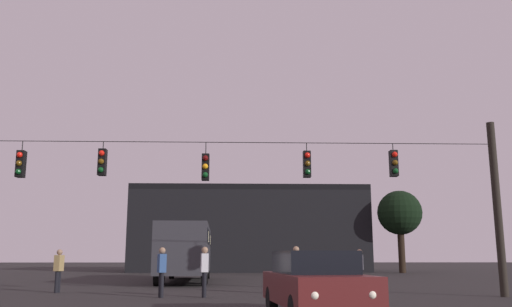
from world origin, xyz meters
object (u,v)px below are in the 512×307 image
Objects in this scene: car_near_right at (315,283)px; tree_left_silhouette at (400,213)px; city_bus at (186,247)px; pedestrian_crossing_center at (162,269)px; pedestrian_trailing at (59,268)px; pedestrian_crossing_right at (204,268)px; pedestrian_near_bus at (360,267)px; pedestrian_crossing_left at (296,267)px.

car_near_right is 0.65× the size of tree_left_silhouette.
city_bus is 11.36m from pedestrian_crossing_center.
pedestrian_crossing_center is at bearing -30.69° from pedestrian_trailing.
pedestrian_crossing_right is 1.02× the size of pedestrian_near_bus.
pedestrian_crossing_center is (0.25, -11.32, -0.90)m from city_bus.
pedestrian_near_bus is (3.22, 9.57, 0.15)m from car_near_right.
tree_left_silhouette is (11.85, 32.09, 4.13)m from car_near_right.
city_bus is at bearing 104.98° from car_near_right.
tree_left_silhouette is at bearing 69.74° from car_near_right.
pedestrian_crossing_right is (-2.97, 6.26, 0.18)m from car_near_right.
pedestrian_crossing_center is 1.02× the size of pedestrian_trailing.
pedestrian_trailing is at bearing 156.38° from pedestrian_crossing_right.
tree_left_silhouette is at bearing 57.81° from pedestrian_crossing_center.
pedestrian_crossing_right is 7.02m from pedestrian_near_bus.
pedestrian_crossing_left is (0.37, 7.53, 0.21)m from car_near_right.
city_bus is 1.62× the size of tree_left_silhouette.
pedestrian_near_bus is at bearing 3.61° from pedestrian_trailing.
pedestrian_crossing_left is at bearing -7.97° from pedestrian_trailing.
car_near_right is at bearing -54.46° from pedestrian_crossing_center.
city_bus is at bearing 64.72° from pedestrian_trailing.
city_bus is at bearing 91.26° from pedestrian_crossing_center.
pedestrian_crossing_left is 1.06× the size of pedestrian_trailing.
pedestrian_crossing_center is 0.99× the size of pedestrian_crossing_right.
pedestrian_crossing_center is (-4.81, -1.31, -0.04)m from pedestrian_crossing_left.
city_bus is at bearing 98.68° from pedestrian_crossing_right.
pedestrian_near_bus is (2.85, 2.04, -0.05)m from pedestrian_crossing_left.
city_bus is 11.45m from pedestrian_crossing_right.
pedestrian_trailing is (-8.82, 8.81, 0.14)m from car_near_right.
tree_left_silhouette is at bearing 41.34° from city_bus.
car_near_right is 10.10m from pedestrian_near_bus.
car_near_right is at bearing -92.79° from pedestrian_crossing_left.
pedestrian_crossing_left reaches higher than pedestrian_trailing.
pedestrian_crossing_left is 9.27m from pedestrian_trailing.
car_near_right is 7.65m from pedestrian_crossing_center.
pedestrian_crossing_right is at bearing 1.50° from pedestrian_crossing_center.
pedestrian_crossing_left reaches higher than pedestrian_crossing_center.
pedestrian_near_bus is at bearing -110.96° from tree_left_silhouette.
pedestrian_crossing_right is (1.72, -11.29, -0.89)m from city_bus.
city_bus is 6.30× the size of pedestrian_crossing_left.
city_bus is 2.48× the size of car_near_right.
tree_left_silhouette reaches higher than pedestrian_trailing.
pedestrian_trailing is 31.38m from tree_left_silhouette.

